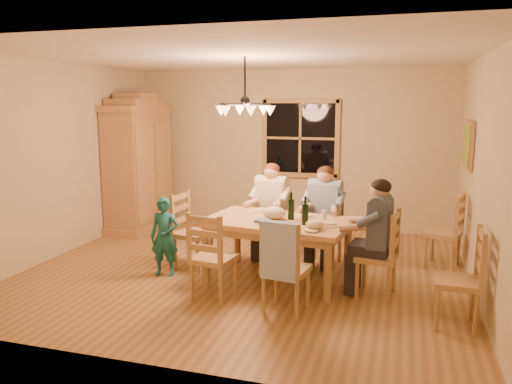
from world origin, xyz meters
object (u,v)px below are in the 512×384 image
(dining_table, at_px, (278,228))
(chair_end_right, at_px, (376,270))
(wine_bottle_a, at_px, (291,206))
(chair_far_left, at_px, (271,236))
(armoire, at_px, (139,168))
(chair_near_right, at_px, (286,283))
(wine_bottle_b, at_px, (305,211))
(chandelier, at_px, (245,109))
(chair_spare_front, at_px, (456,296))
(chair_far_right, at_px, (324,243))
(adult_plaid_man, at_px, (325,203))
(chair_spare_back, at_px, (442,245))
(adult_woman, at_px, (271,199))
(child, at_px, (164,237))
(adult_slate_man, at_px, (378,223))
(chair_end_left, at_px, (193,245))
(chair_near_left, at_px, (214,271))

(dining_table, xyz_separation_m, chair_end_right, (1.19, -0.17, -0.35))
(wine_bottle_a, bearing_deg, chair_far_left, 119.87)
(armoire, bearing_deg, chair_far_left, -20.45)
(chair_near_right, bearing_deg, wine_bottle_b, 94.01)
(chandelier, distance_m, chair_spare_front, 3.18)
(armoire, relative_size, chair_spare_front, 2.32)
(chair_far_right, distance_m, adult_plaid_man, 0.54)
(wine_bottle_b, relative_size, chair_spare_back, 0.33)
(adult_woman, height_order, child, adult_woman)
(chair_near_right, bearing_deg, adult_slate_man, 46.74)
(chair_end_left, height_order, adult_plaid_man, adult_plaid_man)
(dining_table, height_order, chair_end_left, chair_end_left)
(chair_near_left, distance_m, chair_spare_front, 2.51)
(armoire, height_order, chair_far_right, armoire)
(child, relative_size, chair_spare_front, 1.00)
(armoire, bearing_deg, chair_near_right, -40.04)
(adult_slate_man, xyz_separation_m, wine_bottle_b, (-0.82, 0.02, 0.08))
(chair_near_left, distance_m, chair_spare_back, 3.12)
(chandelier, bearing_deg, chair_near_right, -54.24)
(chandelier, relative_size, chair_spare_back, 0.78)
(dining_table, distance_m, child, 1.43)
(wine_bottle_a, bearing_deg, chair_end_left, 175.58)
(chair_end_right, bearing_deg, wine_bottle_b, 96.86)
(chair_near_left, bearing_deg, chair_spare_back, 44.54)
(chair_end_left, height_order, wine_bottle_b, wine_bottle_b)
(armoire, xyz_separation_m, chair_end_left, (1.72, -1.66, -0.75))
(chair_far_right, xyz_separation_m, child, (-1.85, -0.98, 0.19))
(chair_near_right, distance_m, adult_woman, 1.92)
(chair_near_left, height_order, chair_end_right, same)
(chandelier, bearing_deg, child, -153.43)
(armoire, bearing_deg, dining_table, -32.28)
(chair_far_left, bearing_deg, chair_near_right, 117.90)
(chair_far_left, bearing_deg, chair_far_right, -180.00)
(adult_woman, distance_m, adult_slate_man, 1.82)
(chandelier, bearing_deg, armoire, 146.54)
(chair_far_left, distance_m, chair_near_right, 1.84)
(adult_woman, bearing_deg, chair_end_left, 46.74)
(chair_far_right, bearing_deg, chair_spare_back, -159.02)
(wine_bottle_a, bearing_deg, child, -169.32)
(wine_bottle_b, bearing_deg, armoire, 148.71)
(chandelier, relative_size, adult_plaid_man, 0.88)
(chair_far_right, distance_m, child, 2.10)
(adult_slate_man, relative_size, wine_bottle_b, 2.65)
(chandelier, xyz_separation_m, chair_spare_back, (2.45, 0.87, -1.77))
(adult_woman, bearing_deg, chair_near_left, 90.00)
(chair_near_left, relative_size, wine_bottle_a, 3.00)
(dining_table, distance_m, adult_woman, 0.94)
(armoire, xyz_separation_m, chair_end_right, (4.09, -2.00, -0.75))
(dining_table, relative_size, chair_far_left, 1.88)
(chair_near_left, distance_m, chair_end_right, 1.82)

